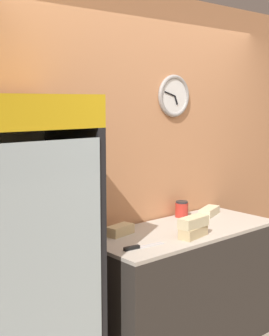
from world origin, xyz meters
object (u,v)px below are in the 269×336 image
object	(u,v)px
beverage_cooler	(15,248)
condiment_jar	(182,209)
sandwich_stack_bottom	(193,232)
sandwich_flat_left	(209,211)
sandwich_flat_right	(120,230)
chefs_knife	(139,247)
sandwich_stack_middle	(193,222)

from	to	relation	value
beverage_cooler	condiment_jar	xyz separation A→B (m)	(1.58, 0.20, -0.05)
beverage_cooler	sandwich_stack_bottom	size ratio (longest dim) A/B	7.60
sandwich_flat_left	sandwich_flat_right	world-z (taller)	sandwich_flat_right
sandwich_flat_right	chefs_knife	bearing A→B (deg)	-107.49
sandwich_stack_middle	sandwich_flat_right	bearing A→B (deg)	132.98
chefs_knife	condiment_jar	xyz separation A→B (m)	(0.81, 0.39, 0.06)
sandwich_stack_bottom	sandwich_stack_middle	bearing A→B (deg)	180.00
sandwich_stack_bottom	condiment_jar	world-z (taller)	condiment_jar
sandwich_stack_bottom	sandwich_flat_left	world-z (taller)	sandwich_stack_bottom
chefs_knife	sandwich_stack_middle	bearing A→B (deg)	-8.13
sandwich_stack_bottom	chefs_knife	bearing A→B (deg)	171.87
sandwich_stack_middle	sandwich_stack_bottom	bearing A→B (deg)	0.00
sandwich_stack_bottom	beverage_cooler	bearing A→B (deg)	168.18
chefs_knife	condiment_jar	bearing A→B (deg)	25.57
sandwich_flat_right	condiment_jar	distance (m)	0.72
sandwich_stack_middle	sandwich_flat_left	distance (m)	0.67
beverage_cooler	sandwich_flat_right	xyz separation A→B (m)	(0.87, 0.12, -0.08)
sandwich_stack_bottom	sandwich_stack_middle	xyz separation A→B (m)	(-0.00, 0.00, 0.07)
condiment_jar	beverage_cooler	bearing A→B (deg)	-172.89
sandwich_flat_left	chefs_knife	xyz separation A→B (m)	(-1.03, -0.28, -0.02)
sandwich_flat_left	condiment_jar	distance (m)	0.25
sandwich_stack_bottom	chefs_knife	xyz separation A→B (m)	(-0.45, 0.06, -0.03)
beverage_cooler	sandwich_flat_left	world-z (taller)	beverage_cooler
sandwich_stack_middle	condiment_jar	xyz separation A→B (m)	(0.36, 0.45, -0.04)
sandwich_flat_right	condiment_jar	size ratio (longest dim) A/B	1.70
sandwich_flat_left	beverage_cooler	bearing A→B (deg)	-177.27
sandwich_flat_right	chefs_knife	size ratio (longest dim) A/B	0.72
sandwich_flat_left	condiment_jar	bearing A→B (deg)	152.87
sandwich_stack_middle	sandwich_flat_left	world-z (taller)	sandwich_stack_middle
sandwich_stack_bottom	sandwich_flat_left	bearing A→B (deg)	30.74
beverage_cooler	sandwich_flat_right	bearing A→B (deg)	8.14
sandwich_stack_bottom	chefs_knife	world-z (taller)	sandwich_stack_bottom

